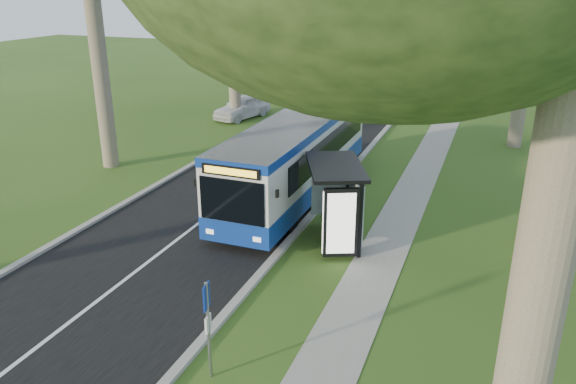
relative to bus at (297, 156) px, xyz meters
name	(u,v)px	position (x,y,z in m)	size (l,w,h in m)	color
ground	(246,293)	(1.28, -7.61, -1.57)	(120.00, 120.00, 0.00)	#2F4E18
road	(269,170)	(-2.22, 2.39, -1.56)	(7.00, 100.00, 0.02)	black
kerb_east	(344,178)	(1.28, 2.39, -1.51)	(0.25, 100.00, 0.12)	#9E9B93
kerb_west	(200,160)	(-5.72, 2.39, -1.51)	(0.25, 100.00, 0.12)	#9E9B93
centre_line	(269,169)	(-2.22, 2.39, -1.54)	(0.12, 100.00, 0.01)	white
footpath	(414,188)	(4.28, 2.39, -1.56)	(1.50, 100.00, 0.02)	gray
bus	(297,156)	(0.00, 0.00, 0.00)	(2.44, 11.42, 3.02)	white
bus_stop_sign	(208,319)	(2.03, -11.01, -0.12)	(0.10, 0.32, 2.30)	gray
bus_shelter	(335,193)	(2.71, -4.00, 0.27)	(2.74, 3.44, 2.61)	black
litter_bin	(336,228)	(2.71, -3.79, -1.03)	(0.61, 0.61, 1.06)	black
car_white	(242,107)	(-7.65, 11.18, -0.87)	(1.65, 4.11, 1.40)	silver
car_silver	(304,79)	(-7.16, 21.41, -0.74)	(1.74, 5.00, 1.65)	#AFB2B7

